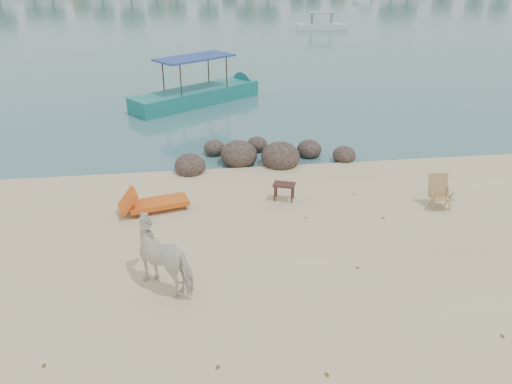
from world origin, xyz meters
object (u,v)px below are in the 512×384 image
Objects in this scene: boat_near at (195,65)px; cow at (167,256)px; side_table at (284,193)px; deck_chair at (442,194)px; boulders at (258,156)px; lounge_chair at (158,201)px.

cow is at bearing -128.69° from boat_near.
boat_near reaches higher than side_table.
side_table is 4.44m from deck_chair.
boulders is at bearing -111.38° from boat_near.
cow reaches higher than deck_chair.
side_table is at bearing -83.81° from boulders.
boulders is 3.07× the size of lounge_chair.
deck_chair is 0.12× the size of boat_near.
deck_chair is at bearing 5.60° from side_table.
cow is (-2.90, -6.90, 0.54)m from boulders.
boat_near is (-6.59, 12.29, 1.36)m from deck_chair.
boat_near is at bearing 121.70° from side_table.
cow reaches higher than lounge_chair.
deck_chair reaches higher than boulders.
deck_chair is at bearing -42.51° from boulders.
side_table is (3.24, 3.76, -0.49)m from cow.
cow reaches higher than side_table.
boat_near is at bearing -141.65° from cow.
cow is 2.81× the size of side_table.
cow is at bearing -154.79° from deck_chair.
lounge_chair is at bearing -156.97° from side_table.
cow is 3.62m from lounge_chair.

